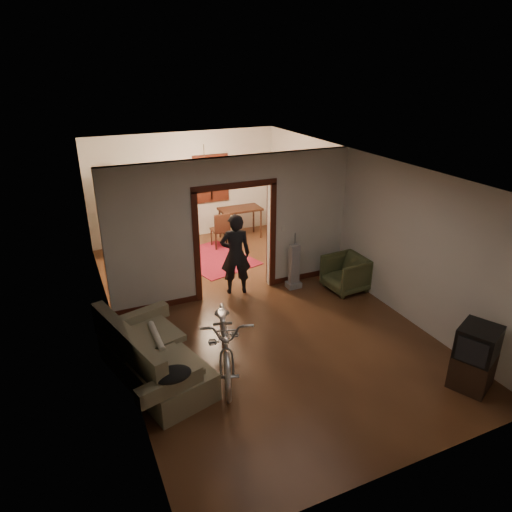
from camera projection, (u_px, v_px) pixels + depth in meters
floor at (250, 307)px, 8.89m from camera, size 5.00×8.50×0.01m
ceiling at (249, 164)px, 7.79m from camera, size 5.00×8.50×0.01m
wall_back at (185, 186)px, 11.91m from camera, size 5.00×0.02×2.80m
wall_left at (108, 263)px, 7.41m from camera, size 0.02×8.50×2.80m
wall_right at (362, 222)px, 9.28m from camera, size 0.02×8.50×2.80m
partition_wall at (234, 228)px, 8.97m from camera, size 5.00×0.14×2.80m
door_casing at (235, 242)px, 9.09m from camera, size 1.74×0.20×2.32m
far_window at (211, 178)px, 12.08m from camera, size 0.98×0.06×1.28m
chandelier at (204, 163)px, 10.07m from camera, size 0.24×0.24×0.24m
light_switch at (283, 229)px, 9.36m from camera, size 0.08×0.01×0.12m
sofa at (154, 351)px, 6.73m from camera, size 1.46×2.23×0.95m
rolled_paper at (156, 336)px, 7.00m from camera, size 0.10×0.80×0.10m
jacket at (172, 375)px, 5.90m from camera, size 0.50×0.38×0.15m
bicycle at (226, 337)px, 6.93m from camera, size 1.33×2.24×1.11m
armchair at (346, 274)px, 9.44m from camera, size 0.86×0.84×0.73m
tv_stand at (472, 370)px, 6.66m from camera, size 0.73×0.71×0.52m
crt_tv at (478, 343)px, 6.47m from camera, size 0.73×0.70×0.49m
vacuum at (294, 266)px, 9.48m from camera, size 0.33×0.28×0.97m
person at (235, 254)px, 9.15m from camera, size 0.70×0.54×1.69m
oriental_rug at (214, 259)px, 11.04m from camera, size 1.95×2.27×0.01m
locker at (141, 215)px, 11.09m from camera, size 1.04×0.67×1.96m
globe at (136, 176)px, 10.71m from camera, size 0.26×0.26×0.26m
desk at (240, 223)px, 12.24m from camera, size 1.24×0.91×0.82m
desk_chair at (220, 230)px, 11.59m from camera, size 0.50×0.50×0.93m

